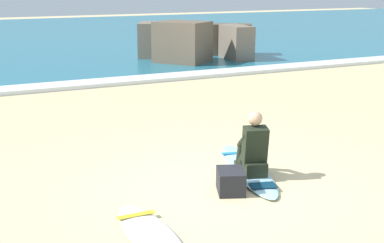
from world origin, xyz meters
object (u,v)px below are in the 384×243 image
at_px(surfboard_main, 247,169).
at_px(beach_bag, 231,181).
at_px(surfboard_spare_near, 151,234).
at_px(surfer_seated, 253,149).

relative_size(surfboard_main, beach_bag, 5.28).
bearing_deg(surfboard_spare_near, surfboard_main, 32.83).
xyz_separation_m(surfer_seated, surfboard_spare_near, (-2.09, -1.14, -0.40)).
relative_size(surfer_seated, surfboard_spare_near, 0.54).
height_order(surfboard_main, surfer_seated, surfer_seated).
xyz_separation_m(surfboard_main, beach_bag, (-0.66, -0.62, 0.12)).
xyz_separation_m(surfer_seated, beach_bag, (-0.59, -0.36, -0.28)).
bearing_deg(beach_bag, surfboard_spare_near, -152.76).
distance_m(surfboard_main, beach_bag, 0.91).
relative_size(surfboard_spare_near, beach_bag, 3.63).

